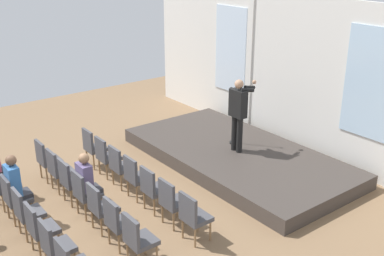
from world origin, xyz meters
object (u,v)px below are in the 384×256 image
chair_r0_c6 (193,215)px  chair_r2_c5 (54,244)px  chair_r0_c4 (153,187)px  chair_r1_c3 (84,191)px  chair_r2_c4 (39,226)px  speaker (238,110)px  chair_r0_c1 (106,154)px  chair_r0_c2 (120,164)px  audience_r2_c2 (16,184)px  chair_r1_c5 (118,220)px  chair_r1_c4 (100,205)px  chair_r2_c3 (26,210)px  chair_r1_c2 (70,179)px  chair_r2_c1 (3,183)px  chair_r1_c1 (58,168)px  chair_r0_c5 (172,200)px  chair_r1_c6 (137,237)px  audience_r1_c3 (88,181)px  mic_stand (236,130)px  chair_r2_c2 (14,196)px  chair_r1_c0 (46,158)px  chair_r0_c3 (135,175)px  chair_r0_c0 (93,145)px

chair_r0_c6 → chair_r2_c5: bearing=-105.8°
chair_r2_c5 → chair_r0_c4: bearing=105.8°
chair_r1_c3 → chair_r2_c4: (0.64, -1.13, 0.00)m
speaker → chair_r0_c1: (-1.30, -2.79, -0.82)m
chair_r0_c2 → audience_r2_c2: audience_r2_c2 is taller
chair_r0_c2 → chair_r1_c5: same height
chair_r0_c1 → chair_r1_c4: same height
chair_r2_c4 → chair_r2_c5: size_ratio=1.00×
chair_r0_c2 → chair_r2_c3: same height
speaker → chair_r2_c5: speaker is taller
chair_r1_c2 → chair_r2_c1: 1.30m
chair_r1_c1 → chair_r1_c4: 1.92m
chair_r0_c5 → chair_r2_c3: same height
chair_r1_c1 → chair_r1_c4: (1.92, 0.00, 0.00)m
chair_r1_c1 → chair_r2_c1: bearing=-90.0°
chair_r1_c2 → chair_r1_c3: size_ratio=1.00×
chair_r0_c5 → audience_r2_c2: 2.91m
chair_r1_c4 → chair_r1_c6: (1.28, 0.00, 0.00)m
chair_r0_c4 → chair_r1_c1: size_ratio=1.00×
chair_r0_c2 → chair_r1_c4: bearing=-41.4°
chair_r0_c2 → chair_r1_c3: (0.64, -1.13, 0.00)m
chair_r0_c2 → chair_r2_c4: bearing=-60.4°
audience_r1_c3 → chair_r1_c4: audience_r1_c3 is taller
chair_r1_c1 → chair_r2_c4: 2.23m
mic_stand → chair_r2_c2: size_ratio=1.65×
chair_r0_c2 → chair_r1_c2: 1.13m
speaker → chair_r0_c4: bearing=-77.4°
chair_r0_c2 → chair_r2_c5: same height
chair_r1_c0 → chair_r1_c5: same height
chair_r0_c2 → chair_r1_c2: bearing=-90.0°
chair_r1_c2 → chair_r1_c4: same height
audience_r1_c3 → chair_r2_c1: bearing=-136.6°
chair_r0_c5 → chair_r1_c2: 2.23m
chair_r0_c4 → chair_r1_c1: same height
chair_r0_c3 → chair_r2_c2: 2.34m
chair_r0_c3 → chair_r0_c4: 0.64m
chair_r2_c2 → chair_r0_c3: bearing=74.2°
chair_r2_c4 → chair_r0_c3: bearing=105.8°
chair_r1_c3 → chair_r2_c3: (0.00, -1.13, 0.00)m
chair_r2_c2 → chair_r2_c3: size_ratio=1.00×
chair_r0_c0 → chair_r1_c5: size_ratio=1.00×
chair_r2_c4 → chair_r0_c6: bearing=60.4°
chair_r0_c2 → audience_r1_c3: (0.64, -1.05, 0.19)m
chair_r1_c6 → chair_r2_c4: same height
chair_r0_c0 → chair_r0_c6: same height
chair_r2_c3 → speaker: bearing=89.8°
chair_r1_c0 → chair_r2_c2: 1.71m
chair_r1_c3 → chair_r0_c5: bearing=41.4°
chair_r1_c3 → chair_r2_c2: 1.30m
audience_r1_c3 → chair_r0_c6: bearing=28.6°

